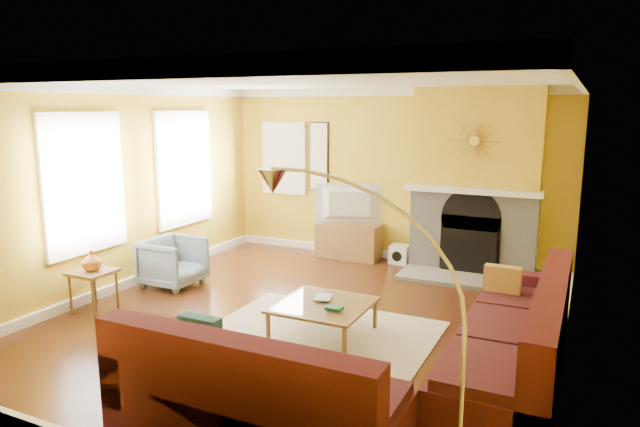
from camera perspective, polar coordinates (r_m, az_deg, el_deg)
The scene contains 27 objects.
floor at distance 6.71m, azimuth -1.52°, elevation -10.62°, with size 5.50×6.00×0.02m, color #552A11.
ceiling at distance 6.26m, azimuth -1.65°, elevation 13.26°, with size 5.50×6.00×0.02m, color white.
wall_back at distance 9.10m, azimuth 7.12°, elevation 3.82°, with size 5.50×0.02×2.70m, color gold.
wall_front at distance 3.98m, azimuth -21.88°, elevation -5.87°, with size 5.50×0.02×2.70m, color gold.
wall_left at distance 7.98m, azimuth -19.53°, elevation 2.31°, with size 0.02×6.00×2.70m, color gold.
wall_right at distance 5.66m, azimuth 24.12°, elevation -1.25°, with size 0.02×6.00×2.70m, color gold.
baseboard at distance 6.69m, azimuth -1.52°, elevation -10.06°, with size 5.50×6.00×0.12m, color white, non-canonical shape.
crown_molding at distance 6.25m, azimuth -1.64°, elevation 12.62°, with size 5.50×6.00×0.12m, color white, non-canonical shape.
window_left_near at distance 8.89m, azimuth -13.48°, elevation 4.42°, with size 0.06×1.22×1.72m, color white.
window_left_far at distance 7.52m, azimuth -22.60°, elevation 2.78°, with size 0.06×1.22×1.72m, color white.
window_back at distance 9.80m, azimuth -3.58°, elevation 5.55°, with size 0.82×0.06×1.22m, color white.
wall_art at distance 9.50m, azimuth -0.12°, elevation 5.71°, with size 0.34×0.04×1.14m, color white.
fireplace at distance 8.56m, azimuth 15.27°, elevation 3.09°, with size 1.80×0.40×2.70m, color #9D9A95, non-canonical shape.
mantel at distance 8.34m, azimuth 14.94°, elevation 2.22°, with size 1.92×0.22×0.08m, color white.
hearth at distance 8.31m, azimuth 14.12°, elevation -6.41°, with size 1.80×0.70×0.06m, color #9D9A95.
sunburst at distance 8.28m, azimuth 15.18°, elevation 7.02°, with size 0.70×0.04×0.70m, color olive, non-canonical shape.
rug at distance 6.31m, azimuth 0.10°, elevation -11.87°, with size 2.40×1.80×0.02m, color beige.
sectional_sofa at distance 5.37m, azimuth 5.88°, elevation -10.99°, with size 3.10×3.70×0.90m, color #521A1D, non-canonical shape.
coffee_table at distance 6.18m, azimuth 0.33°, elevation -10.56°, with size 0.95×0.95×0.38m, color white, non-canonical shape.
media_console at distance 9.25m, azimuth 2.93°, elevation -2.73°, with size 1.02×0.46×0.56m, color brown.
tv at distance 9.13m, azimuth 2.96°, elevation 0.95°, with size 1.11×0.15×0.64m, color black.
subwoofer at distance 9.03m, azimuth 7.98°, elevation -4.05°, with size 0.29×0.29×0.29m, color white.
armchair at distance 8.06m, azimuth -14.48°, elevation -4.73°, with size 0.71×0.73×0.66m, color gray.
side_table at distance 7.39m, azimuth -21.67°, elevation -7.21°, with size 0.46×0.46×0.51m, color brown, non-canonical shape.
vase at distance 7.29m, azimuth -21.88°, elevation -4.41°, with size 0.23×0.23×0.24m, color orange.
book at distance 6.25m, azimuth -0.49°, elevation -8.36°, with size 0.18×0.24×0.02m, color white.
arc_lamp at distance 3.50m, azimuth 4.98°, elevation -13.03°, with size 1.31×0.36×2.05m, color silver, non-canonical shape.
Camera 1 is at (2.86, -5.56, 2.44)m, focal length 32.00 mm.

